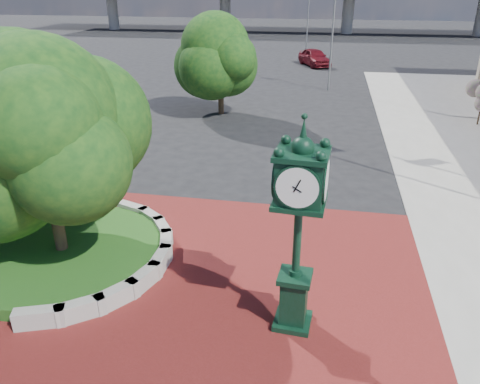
% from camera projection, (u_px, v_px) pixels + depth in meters
% --- Properties ---
extents(ground, '(200.00, 200.00, 0.00)m').
position_uv_depth(ground, '(219.00, 276.00, 13.84)').
color(ground, black).
rests_on(ground, ground).
extents(plaza, '(12.00, 12.00, 0.04)m').
position_uv_depth(plaza, '(211.00, 296.00, 12.94)').
color(plaza, maroon).
rests_on(plaza, ground).
extents(planter_wall, '(2.96, 6.77, 0.54)m').
position_uv_depth(planter_wall, '(132.00, 259.00, 14.18)').
color(planter_wall, '#9E9B93').
rests_on(planter_wall, ground).
extents(grass_bed, '(6.10, 6.10, 0.40)m').
position_uv_depth(grass_bed, '(63.00, 253.00, 14.60)').
color(grass_bed, '#154B19').
rests_on(grass_bed, ground).
extents(tree_planter, '(5.20, 5.20, 6.33)m').
position_uv_depth(tree_planter, '(43.00, 146.00, 13.14)').
color(tree_planter, '#38281C').
rests_on(tree_planter, ground).
extents(tree_street, '(4.40, 4.40, 5.45)m').
position_uv_depth(tree_street, '(220.00, 63.00, 29.27)').
color(tree_street, '#38281C').
rests_on(tree_street, ground).
extents(post_clock, '(1.20, 1.20, 5.40)m').
position_uv_depth(post_clock, '(298.00, 221.00, 10.66)').
color(post_clock, black).
rests_on(post_clock, ground).
extents(parked_car, '(3.89, 5.33, 1.69)m').
position_uv_depth(parked_car, '(315.00, 57.00, 47.17)').
color(parked_car, '#5B0D15').
rests_on(parked_car, ground).
extents(street_lamp_near, '(1.79, 0.53, 8.04)m').
position_uv_depth(street_lamp_near, '(335.00, 28.00, 35.02)').
color(street_lamp_near, slate).
rests_on(street_lamp_near, ground).
extents(street_lamp_far, '(1.88, 0.35, 8.38)m').
position_uv_depth(street_lamp_far, '(310.00, 10.00, 52.14)').
color(street_lamp_far, slate).
rests_on(street_lamp_far, ground).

